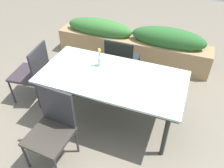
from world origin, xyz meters
name	(u,v)px	position (x,y,z in m)	size (l,w,h in m)	color
ground_plane	(106,120)	(0.00, 0.00, 0.00)	(12.00, 12.00, 0.00)	#756B5B
dining_table	(112,80)	(0.08, 0.07, 0.71)	(1.86, 0.94, 0.78)	#B2C6C1
chair_far_side	(121,58)	(-0.08, 0.88, 0.52)	(0.48, 0.48, 0.89)	#232929
chair_end_left	(33,71)	(-1.19, 0.08, 0.52)	(0.54, 0.54, 0.93)	#372E34
chair_near_left	(52,126)	(-0.34, -0.74, 0.53)	(0.49, 0.49, 0.96)	#38322D
flower_vase	(100,59)	(-0.16, 0.23, 0.88)	(0.06, 0.06, 0.26)	silver
planter_box	(132,43)	(-0.14, 1.70, 0.37)	(2.96, 0.43, 0.79)	#9E7F56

